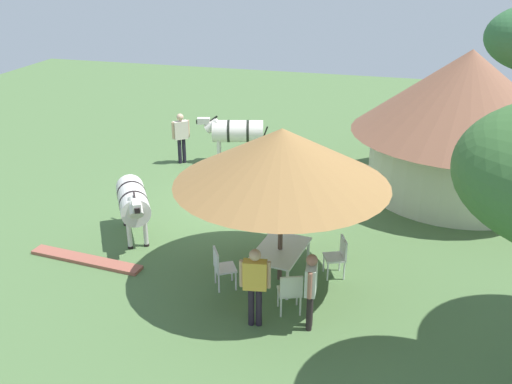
# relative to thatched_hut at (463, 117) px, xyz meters

# --- Properties ---
(ground_plane) EXTENTS (36.00, 36.00, 0.00)m
(ground_plane) POSITION_rel_thatched_hut_xyz_m (2.55, -5.55, -2.27)
(ground_plane) COLOR #4B6A3C
(thatched_hut) EXTENTS (6.12, 6.12, 4.12)m
(thatched_hut) POSITION_rel_thatched_hut_xyz_m (0.00, 0.00, 0.00)
(thatched_hut) COLOR beige
(thatched_hut) RESTS_ON ground_plane
(shade_umbrella) EXTENTS (4.39, 4.39, 3.40)m
(shade_umbrella) POSITION_rel_thatched_hut_xyz_m (5.93, -3.81, 0.55)
(shade_umbrella) COLOR brown
(shade_umbrella) RESTS_ON ground_plane
(patio_dining_table) EXTENTS (1.60, 1.14, 0.74)m
(patio_dining_table) POSITION_rel_thatched_hut_xyz_m (5.93, -3.81, -1.60)
(patio_dining_table) COLOR silver
(patio_dining_table) RESTS_ON ground_plane
(patio_chair_near_lawn) EXTENTS (0.53, 0.54, 0.90)m
(patio_chair_near_lawn) POSITION_rel_thatched_hut_xyz_m (4.71, -4.17, -1.75)
(patio_chair_near_lawn) COLOR silver
(patio_chair_near_lawn) RESTS_ON ground_plane
(patio_chair_west_end) EXTENTS (0.59, 0.58, 0.90)m
(patio_chair_west_end) POSITION_rel_thatched_hut_xyz_m (6.57, -4.92, -1.75)
(patio_chair_west_end) COLOR white
(patio_chair_west_end) RESTS_ON ground_plane
(patio_chair_near_hut) EXTENTS (0.55, 0.57, 0.90)m
(patio_chair_near_hut) POSITION_rel_thatched_hut_xyz_m (7.12, -3.33, -1.75)
(patio_chair_near_hut) COLOR silver
(patio_chair_near_hut) RESTS_ON ground_plane
(patio_chair_east_end) EXTENTS (0.56, 0.55, 0.90)m
(patio_chair_east_end) POSITION_rel_thatched_hut_xyz_m (5.46, -2.62, -1.75)
(patio_chair_east_end) COLOR silver
(patio_chair_east_end) RESTS_ON ground_plane
(guest_beside_umbrella) EXTENTS (0.57, 0.23, 1.57)m
(guest_beside_umbrella) POSITION_rel_thatched_hut_xyz_m (7.46, -2.88, -1.32)
(guest_beside_umbrella) COLOR black
(guest_beside_umbrella) RESTS_ON ground_plane
(guest_behind_table) EXTENTS (0.27, 0.58, 1.63)m
(guest_behind_table) POSITION_rel_thatched_hut_xyz_m (7.64, -3.89, -1.29)
(guest_behind_table) COLOR black
(guest_behind_table) RESTS_ON ground_plane
(standing_watcher) EXTENTS (0.45, 0.48, 1.67)m
(standing_watcher) POSITION_rel_thatched_hut_xyz_m (-0.20, -8.53, -1.26)
(standing_watcher) COLOR black
(standing_watcher) RESTS_ON ground_plane
(striped_lounge_chair) EXTENTS (0.79, 0.94, 0.64)m
(striped_lounge_chair) POSITION_rel_thatched_hut_xyz_m (2.75, -5.40, -2.01)
(striped_lounge_chair) COLOR #C94842
(striped_lounge_chair) RESTS_ON ground_plane
(zebra_nearest_camera) EXTENTS (1.10, 2.28, 1.60)m
(zebra_nearest_camera) POSITION_rel_thatched_hut_xyz_m (-0.71, -6.82, -1.21)
(zebra_nearest_camera) COLOR silver
(zebra_nearest_camera) RESTS_ON ground_plane
(zebra_by_umbrella) EXTENTS (2.07, 1.50, 1.48)m
(zebra_by_umbrella) POSITION_rel_thatched_hut_xyz_m (4.95, -7.69, -1.32)
(zebra_by_umbrella) COLOR silver
(zebra_by_umbrella) RESTS_ON ground_plane
(brick_patio_kerb) EXTENTS (0.62, 2.82, 0.08)m
(brick_patio_kerb) POSITION_rel_thatched_hut_xyz_m (6.37, -8.25, -2.23)
(brick_patio_kerb) COLOR #975242
(brick_patio_kerb) RESTS_ON ground_plane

